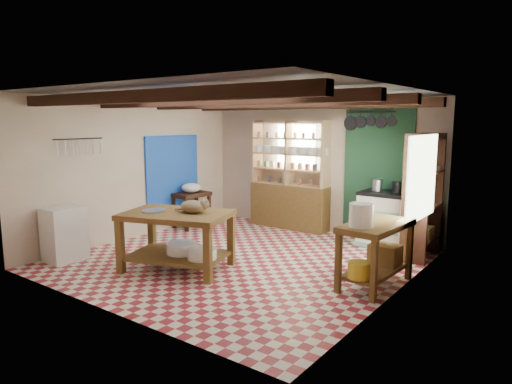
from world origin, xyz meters
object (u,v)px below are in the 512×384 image
Objects in this scene: stove at (389,219)px; white_cabinet at (64,234)px; cat at (193,207)px; work_table at (177,241)px; prep_table at (192,210)px; right_counter at (375,254)px.

stove is 5.43m from white_cabinet.
white_cabinet is 2.11× the size of cat.
work_table is at bearing 24.30° from white_cabinet.
prep_table is 1.80× the size of cat.
prep_table is (-1.73, 2.08, -0.07)m from work_table.
white_cabinet is (-0.02, -2.83, 0.06)m from prep_table.
work_table is 3.76× the size of cat.
white_cabinet is (-1.75, -0.76, -0.00)m from work_table.
white_cabinet is 2.22m from cat.
prep_table is at bearing 90.45° from white_cabinet.
right_counter is at bearing 3.73° from work_table.
work_table is 1.54× the size of stove.
cat reaches higher than stove.
white_cabinet reaches higher than prep_table.
cat is (1.95, -1.95, 0.59)m from prep_table.
work_table reaches higher than white_cabinet.
prep_table is 4.49m from right_counter.
stove is 2.09m from right_counter.
prep_table is at bearing 106.81° from cat.
white_cabinet is (-3.85, -3.84, -0.06)m from stove.
work_table is 1.26× the size of right_counter.
work_table is at bearing -123.68° from stove.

